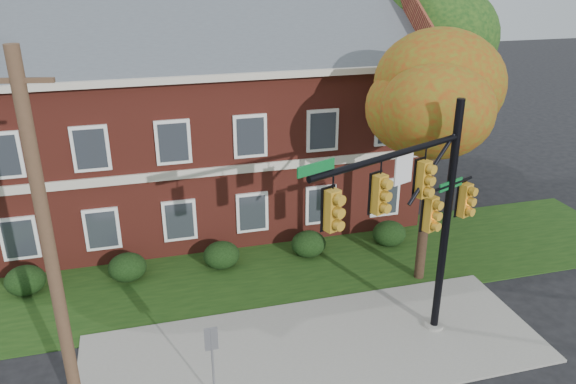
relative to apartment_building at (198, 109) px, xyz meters
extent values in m
plane|color=black|center=(2.00, -11.95, -4.99)|extent=(120.00, 120.00, 0.00)
cube|color=gray|center=(2.00, -10.95, -4.95)|extent=(14.00, 5.00, 0.08)
cube|color=#193811|center=(2.00, -5.95, -4.97)|extent=(30.00, 6.00, 0.04)
cube|color=maroon|center=(0.00, 0.05, -1.49)|extent=(18.00, 8.00, 7.00)
cube|color=beige|center=(0.00, 0.05, 2.13)|extent=(18.80, 8.80, 0.24)
cube|color=beige|center=(0.00, -3.98, -1.49)|extent=(18.00, 0.12, 0.35)
ellipsoid|color=black|center=(-7.00, -5.25, -4.46)|extent=(1.40, 1.26, 1.05)
ellipsoid|color=black|center=(-3.50, -5.25, -4.46)|extent=(1.40, 1.26, 1.05)
ellipsoid|color=black|center=(0.00, -5.25, -4.46)|extent=(1.40, 1.26, 1.05)
ellipsoid|color=black|center=(3.50, -5.25, -4.46)|extent=(1.40, 1.26, 1.05)
ellipsoid|color=black|center=(7.00, -5.25, -4.46)|extent=(1.40, 1.26, 1.05)
cylinder|color=black|center=(7.00, -7.95, -2.11)|extent=(0.36, 0.36, 5.76)
ellipsoid|color=#A4260E|center=(7.00, -7.95, 1.49)|extent=(4.25, 4.25, 3.60)
ellipsoid|color=#A4260E|center=(7.62, -8.33, 2.09)|extent=(3.50, 3.50, 3.00)
cylinder|color=black|center=(11.00, 1.05, -1.47)|extent=(0.36, 0.36, 7.04)
ellipsoid|color=#0E3613|center=(11.00, 1.05, 2.93)|extent=(5.95, 5.95, 5.04)
ellipsoid|color=#0E3613|center=(11.88, 0.52, 3.53)|extent=(4.90, 4.90, 4.20)
cylinder|color=black|center=(1.00, 8.05, -1.15)|extent=(0.36, 0.36, 7.68)
ellipsoid|color=#99560D|center=(1.00, 8.05, 3.65)|extent=(6.46, 6.46, 5.47)
cylinder|color=gray|center=(6.00, -10.93, -4.90)|extent=(0.60, 0.60, 0.17)
cylinder|color=black|center=(6.00, -10.93, -1.21)|extent=(0.31, 0.31, 7.55)
cylinder|color=black|center=(3.52, -11.97, 1.48)|extent=(5.04, 2.25, 0.17)
cylinder|color=black|center=(6.00, -10.93, 0.03)|extent=(1.82, 0.83, 0.09)
cube|color=#B8831D|center=(1.73, -12.72, 0.51)|extent=(0.56, 0.48, 1.25)
cube|color=#B8831D|center=(3.22, -12.09, 0.51)|extent=(0.56, 0.48, 1.25)
cube|color=#B8831D|center=(4.81, -11.43, 0.51)|extent=(0.56, 0.48, 1.25)
cube|color=silver|center=(4.01, -11.76, 1.00)|extent=(0.61, 0.29, 0.81)
cube|color=#0D6429|center=(1.23, -12.93, 1.72)|extent=(1.01, 0.46, 0.26)
cube|color=#B8831D|center=(5.25, -11.24, -0.67)|extent=(0.56, 0.48, 1.25)
cube|color=#B8831D|center=(6.75, -10.61, -0.67)|extent=(0.56, 0.48, 1.25)
cube|color=#0D6429|center=(6.00, -10.93, 0.03)|extent=(0.96, 0.44, 0.25)
cylinder|color=brown|center=(-4.84, -11.64, -0.25)|extent=(0.37, 0.37, 9.48)
cube|color=brown|center=(-4.84, -11.64, 3.76)|extent=(1.47, 0.40, 0.11)
cylinder|color=slate|center=(-1.30, -12.32, -3.79)|extent=(0.07, 0.07, 2.39)
cube|color=slate|center=(-1.30, -12.32, -2.92)|extent=(0.35, 0.05, 0.67)
camera|label=1|loc=(-2.49, -24.21, 6.08)|focal=35.00mm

